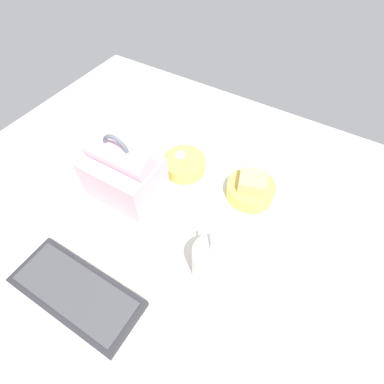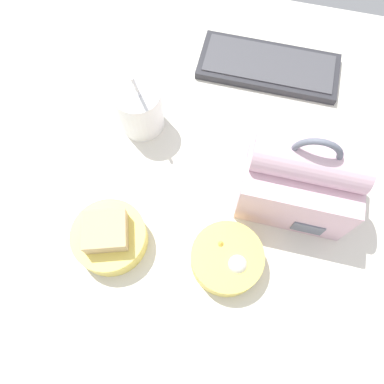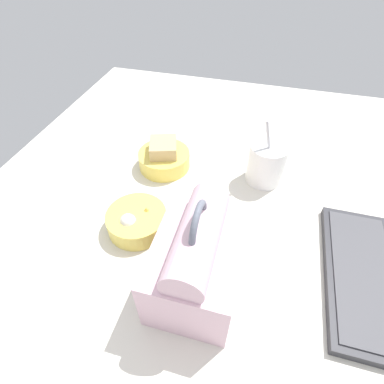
# 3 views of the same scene
# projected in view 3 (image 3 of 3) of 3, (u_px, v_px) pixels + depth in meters

# --- Properties ---
(desk_surface) EXTENTS (1.40, 1.10, 0.02)m
(desk_surface) POSITION_uv_depth(u_px,v_px,m) (201.00, 218.00, 0.68)
(desk_surface) COLOR silver
(desk_surface) RESTS_ON ground
(keyboard) EXTENTS (0.31, 0.13, 0.02)m
(keyboard) POSITION_uv_depth(u_px,v_px,m) (362.00, 275.00, 0.55)
(keyboard) COLOR #2D2D33
(keyboard) RESTS_ON desk_surface
(lunch_bag) EXTENTS (0.20, 0.14, 0.21)m
(lunch_bag) POSITION_uv_depth(u_px,v_px,m) (197.00, 260.00, 0.50)
(lunch_bag) COLOR beige
(lunch_bag) RESTS_ON desk_surface
(soup_cup) EXTENTS (0.09, 0.09, 0.17)m
(soup_cup) POSITION_uv_depth(u_px,v_px,m) (266.00, 163.00, 0.72)
(soup_cup) COLOR white
(soup_cup) RESTS_ON desk_surface
(bento_bowl_sandwich) EXTENTS (0.13, 0.13, 0.08)m
(bento_bowl_sandwich) POSITION_uv_depth(u_px,v_px,m) (164.00, 157.00, 0.78)
(bento_bowl_sandwich) COLOR #EFD65B
(bento_bowl_sandwich) RESTS_ON desk_surface
(bento_bowl_snacks) EXTENTS (0.13, 0.13, 0.06)m
(bento_bowl_snacks) POSITION_uv_depth(u_px,v_px,m) (137.00, 220.00, 0.63)
(bento_bowl_snacks) COLOR #EFD65B
(bento_bowl_snacks) RESTS_ON desk_surface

